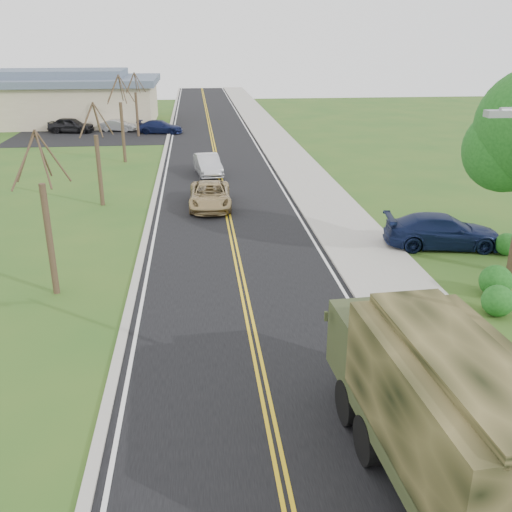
{
  "coord_description": "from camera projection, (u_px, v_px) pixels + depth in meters",
  "views": [
    {
      "loc": [
        -1.61,
        -10.16,
        9.01
      ],
      "look_at": [
        0.37,
        8.4,
        1.8
      ],
      "focal_mm": 40.0,
      "sensor_mm": 36.0,
      "label": 1
    }
  ],
  "objects": [
    {
      "name": "bare_tree_b",
      "position": [
        98.0,
        162.0,
        31.65
      ],
      "size": [
        1.83,
        2.14,
        5.73
      ],
      "color": "#38281C",
      "rests_on": "ground"
    },
    {
      "name": "sidewalk_right",
      "position": [
        280.0,
        144.0,
        50.49
      ],
      "size": [
        3.2,
        120.0,
        0.1
      ],
      "primitive_type": "cube",
      "color": "#9E998E",
      "rests_on": "ground"
    },
    {
      "name": "military_truck",
      "position": [
        438.0,
        401.0,
        11.62
      ],
      "size": [
        2.91,
        7.35,
        3.6
      ],
      "rotation": [
        0.0,
        0.0,
        0.06
      ],
      "color": "black",
      "rests_on": "ground"
    },
    {
      "name": "lot_car_navy",
      "position": [
        160.0,
        127.0,
        56.19
      ],
      "size": [
        4.67,
        2.56,
        1.28
      ],
      "primitive_type": "imported",
      "rotation": [
        0.0,
        0.0,
        1.39
      ],
      "color": "#10173C",
      "rests_on": "ground"
    },
    {
      "name": "road",
      "position": [
        214.0,
        146.0,
        49.93
      ],
      "size": [
        8.0,
        120.0,
        0.01
      ],
      "primitive_type": "cube",
      "color": "black",
      "rests_on": "ground"
    },
    {
      "name": "curb_right",
      "position": [
        261.0,
        145.0,
        50.32
      ],
      "size": [
        0.3,
        120.0,
        0.12
      ],
      "primitive_type": "cube",
      "color": "#9E998E",
      "rests_on": "ground"
    },
    {
      "name": "lot_car_dark",
      "position": [
        71.0,
        125.0,
        56.53
      ],
      "size": [
        4.7,
        2.59,
        1.51
      ],
      "primitive_type": "imported",
      "rotation": [
        0.0,
        0.0,
        1.38
      ],
      "color": "black",
      "rests_on": "ground"
    },
    {
      "name": "commercial_building",
      "position": [
        61.0,
        98.0,
        62.2
      ],
      "size": [
        25.5,
        21.5,
        5.65
      ],
      "color": "tan",
      "rests_on": "ground"
    },
    {
      "name": "bare_tree_c",
      "position": [
        122.0,
        125.0,
        42.68
      ],
      "size": [
        2.04,
        2.39,
        6.42
      ],
      "color": "#38281C",
      "rests_on": "ground"
    },
    {
      "name": "lot_car_silver",
      "position": [
        118.0,
        126.0,
        57.45
      ],
      "size": [
        3.75,
        2.1,
        1.17
      ],
      "primitive_type": "imported",
      "rotation": [
        0.0,
        0.0,
        1.31
      ],
      "color": "#A4A4A8",
      "rests_on": "ground"
    },
    {
      "name": "curb_left",
      "position": [
        166.0,
        146.0,
        49.5
      ],
      "size": [
        0.3,
        120.0,
        0.1
      ],
      "primitive_type": "cube",
      "color": "#9E998E",
      "rests_on": "ground"
    },
    {
      "name": "sedan_silver",
      "position": [
        208.0,
        165.0,
        39.36
      ],
      "size": [
        2.05,
        4.47,
        1.42
      ],
      "primitive_type": "imported",
      "rotation": [
        0.0,
        0.0,
        0.13
      ],
      "color": "#B2B2B7",
      "rests_on": "ground"
    },
    {
      "name": "bare_tree_a",
      "position": [
        48.0,
        226.0,
        20.47
      ],
      "size": [
        1.93,
        2.26,
        6.08
      ],
      "color": "#38281C",
      "rests_on": "ground"
    },
    {
      "name": "pickup_navy",
      "position": [
        442.0,
        231.0,
        25.82
      ],
      "size": [
        5.47,
        2.88,
        1.51
      ],
      "primitive_type": "imported",
      "rotation": [
        0.0,
        0.0,
        1.42
      ],
      "color": "#10193C",
      "rests_on": "ground"
    },
    {
      "name": "bare_tree_d",
      "position": [
        137.0,
        109.0,
        53.89
      ],
      "size": [
        1.88,
        2.2,
        5.91
      ],
      "color": "#38281C",
      "rests_on": "ground"
    },
    {
      "name": "ground",
      "position": [
        279.0,
        465.0,
        12.83
      ],
      "size": [
        160.0,
        160.0,
        0.0
      ],
      "primitive_type": "plane",
      "color": "#29511B",
      "rests_on": "ground"
    },
    {
      "name": "utility_box_far",
      "position": [
        490.0,
        398.0,
        14.46
      ],
      "size": [
        0.65,
        0.57,
        0.65
      ],
      "primitive_type": "cube",
      "rotation": [
        0.0,
        0.0,
        -0.26
      ],
      "color": "#174122",
      "rests_on": "sidewalk_right"
    },
    {
      "name": "suv_champagne",
      "position": [
        210.0,
        195.0,
        31.9
      ],
      "size": [
        2.39,
        4.98,
        1.37
      ],
      "primitive_type": "imported",
      "rotation": [
        0.0,
        0.0,
        -0.02
      ],
      "color": "tan",
      "rests_on": "ground"
    }
  ]
}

